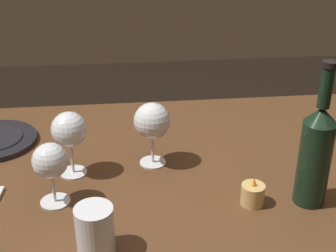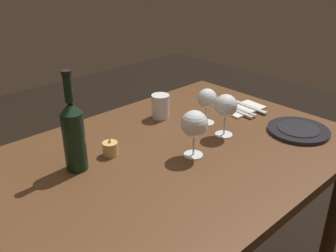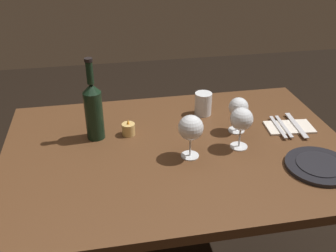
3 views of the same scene
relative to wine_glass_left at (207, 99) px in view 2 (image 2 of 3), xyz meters
name	(u,v)px [view 2 (image 2 of 3)]	position (x,y,z in m)	size (l,w,h in m)	color
dining_table	(173,174)	(-0.26, -0.08, -0.19)	(1.30, 0.90, 0.74)	#56351E
wine_glass_left	(207,99)	(0.00, 0.00, 0.00)	(0.08, 0.08, 0.15)	white
wine_glass_right	(194,125)	(-0.23, -0.14, 0.01)	(0.09, 0.09, 0.16)	white
wine_glass_centre	(226,107)	(-0.03, -0.12, 0.01)	(0.08, 0.08, 0.16)	white
wine_bottle	(74,134)	(-0.56, 0.05, 0.02)	(0.07, 0.07, 0.33)	black
water_tumbler	(160,108)	(-0.10, 0.17, -0.06)	(0.07, 0.07, 0.10)	white
votive_candle	(110,149)	(-0.43, 0.05, -0.08)	(0.05, 0.05, 0.07)	#DBB266
dinner_plate	(298,130)	(0.20, -0.30, -0.10)	(0.23, 0.23, 0.02)	black
folded_napkin	(243,109)	(0.22, -0.02, -0.10)	(0.20, 0.13, 0.01)	silver
fork_inner	(240,109)	(0.20, -0.02, -0.09)	(0.03, 0.18, 0.00)	silver
fork_outer	(236,111)	(0.17, -0.02, -0.09)	(0.03, 0.18, 0.00)	silver
table_knife	(247,106)	(0.25, -0.02, -0.09)	(0.04, 0.21, 0.00)	silver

